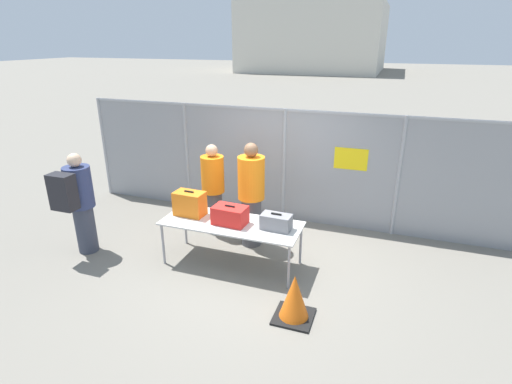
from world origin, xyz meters
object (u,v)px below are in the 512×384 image
Objects in this scene: inspection_table at (231,225)px; utility_trailer at (363,186)px; suitcase_orange at (190,204)px; traffic_cone at (294,298)px; suitcase_red at (230,215)px; suitcase_grey at (276,222)px; traveler_hooded at (78,201)px; security_worker_near at (251,194)px; security_worker_far at (213,188)px.

inspection_table is 3.77m from utility_trailer.
traffic_cone is at bearing -27.01° from suitcase_orange.
utility_trailer is (2.47, 3.28, -0.54)m from suitcase_orange.
suitcase_orange reaches higher than utility_trailer.
suitcase_grey is at bearing 4.41° from suitcase_red.
utility_trailer is at bearing 43.34° from traveler_hooded.
security_worker_far is at bearing -6.82° from security_worker_near.
suitcase_red reaches higher than inspection_table.
suitcase_red is 0.31× the size of traveler_hooded.
suitcase_red is at bearing 11.41° from traveler_hooded.
utility_trailer is at bearing 53.09° from suitcase_orange.
suitcase_red is 3.82m from utility_trailer.
inspection_table is 4.10× the size of suitcase_red.
suitcase_red is 1.69m from traffic_cone.
traveler_hooded is 2.83m from security_worker_near.
suitcase_grey is 3.26m from traveler_hooded.
traveler_hooded is at bearing -169.64° from suitcase_red.
suitcase_red is (-0.00, -0.03, 0.19)m from inspection_table.
traveler_hooded is 1.03× the size of security_worker_far.
inspection_table is at bearing 83.01° from suitcase_red.
security_worker_far is 0.41× the size of utility_trailer.
security_worker_near is at bearing 40.11° from suitcase_orange.
traffic_cone is (1.21, -1.71, -0.65)m from security_worker_near.
traveler_hooded is (-2.49, -0.49, 0.26)m from inspection_table.
utility_trailer is (1.72, 3.34, -0.30)m from inspection_table.
security_worker_near reaches higher than traffic_cone.
traffic_cone is at bearing -37.35° from inspection_table.
inspection_table reaches higher than traffic_cone.
traveler_hooded is 2.74× the size of traffic_cone.
traffic_cone is at bearing -60.86° from suitcase_grey.
traffic_cone is (2.02, -1.03, -0.63)m from suitcase_orange.
suitcase_grey reaches higher than utility_trailer.
suitcase_grey is 0.98m from security_worker_near.
suitcase_red is at bearing -96.99° from inspection_table.
suitcase_red reaches higher than utility_trailer.
security_worker_near is 3.14m from utility_trailer.
traveler_hooded is at bearing 34.62° from security_worker_near.
suitcase_grey is at bearing 10.08° from traveler_hooded.
suitcase_grey is 0.27× the size of traveler_hooded.
utility_trailer is (1.66, 2.60, -0.56)m from security_worker_near.
security_worker_far reaches higher than inspection_table.
suitcase_grey reaches higher than inspection_table.
utility_trailer is at bearing 62.95° from suitcase_red.
inspection_table is at bearing 12.15° from traveler_hooded.
suitcase_red is at bearing 143.73° from traffic_cone.
suitcase_grey is at bearing 160.14° from security_worker_far.
traffic_cone is (3.77, -0.48, -0.66)m from traveler_hooded.
security_worker_far is (1.73, 1.46, -0.08)m from traveler_hooded.
suitcase_red is (0.74, -0.09, -0.05)m from suitcase_orange.
suitcase_grey is (0.72, 0.02, 0.16)m from inspection_table.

